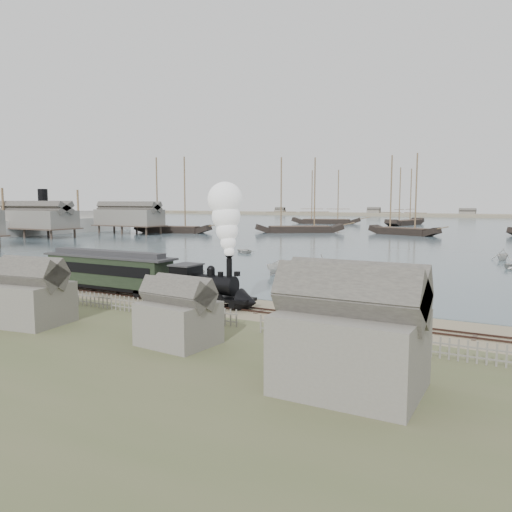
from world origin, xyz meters
The scene contains 24 objects.
ground centered at (0.00, 0.00, 0.00)m, with size 600.00×600.00×0.00m, color gray.
harbor_water centered at (0.00, 170.00, 0.03)m, with size 600.00×336.00×0.06m, color #41525D.
rail_track centered at (0.00, -2.00, 0.04)m, with size 120.00×1.80×0.16m.
picket_fence_west centered at (-6.50, -7.00, 0.00)m, with size 19.00×0.10×1.20m, color slate, non-canonical shape.
picket_fence_east centered at (12.50, -7.50, 0.00)m, with size 15.00×0.10×1.20m, color slate, non-canonical shape.
shed_left centered at (-10.00, -13.00, 0.00)m, with size 5.00×4.00×4.10m, color slate, non-canonical shape.
shed_mid centered at (2.00, -12.00, 0.00)m, with size 4.00×3.50×3.60m, color slate, non-canonical shape.
shed_right centered at (13.00, -14.00, 0.00)m, with size 6.00×5.00×5.10m, color slate, non-canonical shape.
western_wharf centered at (-76.00, 40.00, 4.06)m, with size 36.00×56.00×8.00m, color slate, non-canonical shape.
far_spit centered at (0.00, 250.00, 0.00)m, with size 500.00×20.00×1.80m, color tan.
locomotive centered at (-1.51, -2.00, 4.37)m, with size 7.61×2.84×9.48m.
passenger_coach centered at (-13.68, -2.00, 2.14)m, with size 13.94×2.69×3.38m.
beached_dinghy centered at (-5.71, 0.10, 0.39)m, with size 3.77×2.69×0.78m, color silver.
steamship centered at (-89.00, 50.43, 5.76)m, with size 52.15×8.69×11.41m, color silver, non-canonical shape.
rowboat_0 centered at (-12.71, 10.38, 0.43)m, with size 3.55×2.54×0.74m, color silver.
rowboat_1 centered at (-3.02, 23.85, 0.89)m, with size 3.14×2.71×1.66m, color silver.
rowboat_2 centered at (-5.57, 15.92, 0.80)m, with size 3.83×1.44×1.48m, color silver.
rowboat_6 centered at (-20.84, 34.56, 0.43)m, with size 3.62×2.58×0.75m, color silver.
rowboat_7 centered at (16.40, 42.94, 0.91)m, with size 3.24×2.79×1.71m, color silver.
schooner_0 centered at (-63.36, 70.13, 10.06)m, with size 20.74×4.79×20.00m, color black, non-canonical shape.
schooner_1 centered at (-34.41, 87.24, 10.06)m, with size 23.32×5.38×20.00m, color black, non-canonical shape.
schooner_2 centered at (-8.07, 91.49, 10.06)m, with size 18.78×4.33×20.00m, color black, non-canonical shape.
schooner_6 centered at (-47.26, 140.47, 10.06)m, with size 25.23×5.82×20.00m, color black, non-canonical shape.
schooner_7 centered at (-19.14, 144.14, 10.06)m, with size 23.03×5.32×20.00m, color black, non-canonical shape.
Camera 1 is at (19.66, -34.69, 8.31)m, focal length 35.00 mm.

